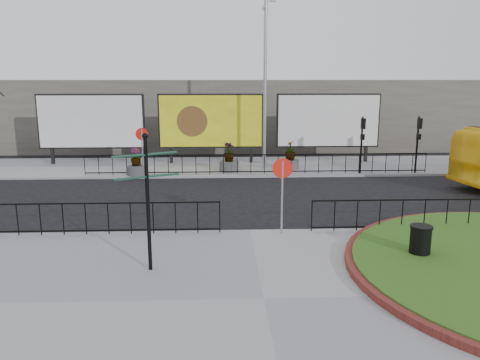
{
  "coord_description": "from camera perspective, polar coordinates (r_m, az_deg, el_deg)",
  "views": [
    {
      "loc": [
        -0.97,
        -14.84,
        5.01
      ],
      "look_at": [
        -0.25,
        1.87,
        1.42
      ],
      "focal_mm": 35.0,
      "sensor_mm": 36.0,
      "label": 1
    }
  ],
  "objects": [
    {
      "name": "ground",
      "position": [
        15.69,
        1.22,
        -6.5
      ],
      "size": [
        90.0,
        90.0,
        0.0
      ],
      "primitive_type": "plane",
      "color": "black",
      "rests_on": "ground"
    },
    {
      "name": "pavement_near",
      "position": [
        11.05,
        2.92,
        -14.49
      ],
      "size": [
        30.0,
        10.0,
        0.12
      ],
      "primitive_type": "cube",
      "color": "gray",
      "rests_on": "ground"
    },
    {
      "name": "pavement_far",
      "position": [
        27.31,
        -0.39,
        1.68
      ],
      "size": [
        44.0,
        6.0,
        0.12
      ],
      "primitive_type": "cube",
      "color": "gray",
      "rests_on": "ground"
    },
    {
      "name": "railing_near_left",
      "position": [
        15.98,
        -20.77,
        -4.44
      ],
      "size": [
        10.0,
        0.1,
        1.1
      ],
      "primitive_type": null,
      "color": "black",
      "rests_on": "pavement_near"
    },
    {
      "name": "railing_near_right",
      "position": [
        16.91,
        23.91,
        -3.81
      ],
      "size": [
        9.0,
        0.1,
        1.1
      ],
      "primitive_type": null,
      "color": "black",
      "rests_on": "pavement_near"
    },
    {
      "name": "railing_far",
      "position": [
        24.6,
        2.17,
        1.96
      ],
      "size": [
        18.0,
        0.1,
        1.1
      ],
      "primitive_type": null,
      "color": "black",
      "rests_on": "pavement_far"
    },
    {
      "name": "speed_sign_far",
      "position": [
        24.77,
        -11.85,
        4.69
      ],
      "size": [
        0.64,
        0.07,
        2.47
      ],
      "color": "gray",
      "rests_on": "pavement_far"
    },
    {
      "name": "speed_sign_near",
      "position": [
        14.9,
        5.19,
        0.09
      ],
      "size": [
        0.64,
        0.07,
        2.47
      ],
      "color": "gray",
      "rests_on": "pavement_near"
    },
    {
      "name": "billboard_left",
      "position": [
        28.91,
        -17.68,
        6.77
      ],
      "size": [
        6.2,
        0.31,
        4.1
      ],
      "color": "black",
      "rests_on": "pavement_far"
    },
    {
      "name": "billboard_mid",
      "position": [
        27.92,
        -3.57,
        7.15
      ],
      "size": [
        6.2,
        0.31,
        4.1
      ],
      "color": "black",
      "rests_on": "pavement_far"
    },
    {
      "name": "billboard_right",
      "position": [
        28.65,
        10.68,
        7.09
      ],
      "size": [
        6.2,
        0.31,
        4.1
      ],
      "color": "black",
      "rests_on": "pavement_far"
    },
    {
      "name": "lamp_post",
      "position": [
        25.96,
        3.08,
        11.7
      ],
      "size": [
        0.74,
        0.18,
        9.23
      ],
      "color": "gray",
      "rests_on": "pavement_far"
    },
    {
      "name": "signal_pole_a",
      "position": [
        25.47,
        14.67,
        5.17
      ],
      "size": [
        0.22,
        0.26,
        3.0
      ],
      "color": "black",
      "rests_on": "pavement_far"
    },
    {
      "name": "signal_pole_b",
      "position": [
        26.5,
        20.91,
        5.02
      ],
      "size": [
        0.22,
        0.26,
        3.0
      ],
      "color": "black",
      "rests_on": "pavement_far"
    },
    {
      "name": "building_backdrop",
      "position": [
        36.93,
        -0.96,
        8.22
      ],
      "size": [
        40.0,
        10.0,
        5.0
      ],
      "primitive_type": "cube",
      "color": "#646158",
      "rests_on": "ground"
    },
    {
      "name": "fingerpost_sign",
      "position": [
        12.09,
        -11.25,
        -1.09
      ],
      "size": [
        1.61,
        0.96,
        3.6
      ],
      "rotation": [
        0.0,
        0.0,
        0.39
      ],
      "color": "black",
      "rests_on": "pavement_near"
    },
    {
      "name": "litter_bin",
      "position": [
        13.85,
        21.11,
        -7.17
      ],
      "size": [
        0.6,
        0.6,
        1.0
      ],
      "color": "black",
      "rests_on": "pavement_near"
    },
    {
      "name": "planter_a",
      "position": [
        25.02,
        -12.56,
        1.76
      ],
      "size": [
        0.95,
        0.95,
        1.44
      ],
      "color": "#4C4C4F",
      "rests_on": "pavement_far"
    },
    {
      "name": "planter_b",
      "position": [
        25.43,
        -1.35,
        2.36
      ],
      "size": [
        1.05,
        1.05,
        1.61
      ],
      "color": "#4C4C4F",
      "rests_on": "pavement_far"
    },
    {
      "name": "planter_c",
      "position": [
        26.29,
        6.14,
        2.69
      ],
      "size": [
        0.98,
        0.98,
        1.59
      ],
      "color": "#4C4C4F",
      "rests_on": "pavement_far"
    }
  ]
}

